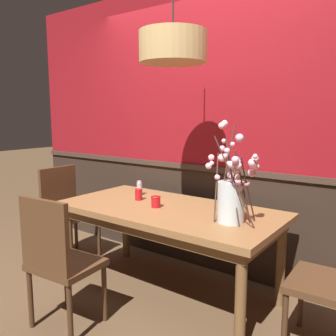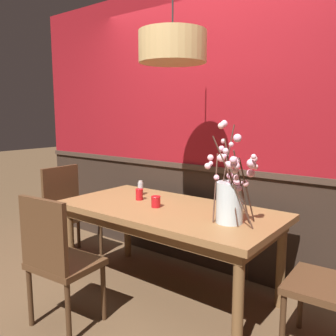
{
  "view_description": "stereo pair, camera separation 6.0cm",
  "coord_description": "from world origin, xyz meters",
  "px_view_note": "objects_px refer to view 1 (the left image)",
  "views": [
    {
      "loc": [
        1.64,
        -2.22,
        1.47
      ],
      "look_at": [
        0.0,
        0.0,
        1.05
      ],
      "focal_mm": 37.8,
      "sensor_mm": 36.0,
      "label": 1
    },
    {
      "loc": [
        1.68,
        -2.18,
        1.47
      ],
      "look_at": [
        0.0,
        0.0,
        1.05
      ],
      "focal_mm": 37.8,
      "sensor_mm": 36.0,
      "label": 2
    }
  ],
  "objects_px": {
    "candle_holder_nearer_edge": "(139,194)",
    "condiment_bottle": "(139,188)",
    "chair_near_side_left": "(58,257)",
    "candle_holder_nearer_center": "(156,202)",
    "vase_with_blossoms": "(231,196)",
    "dining_table": "(168,217)",
    "chair_head_west_end": "(66,207)",
    "chair_far_side_right": "(244,212)",
    "pendant_lamp": "(173,47)"
  },
  "relations": [
    {
      "from": "chair_near_side_left",
      "to": "condiment_bottle",
      "type": "bearing_deg",
      "value": 99.42
    },
    {
      "from": "chair_head_west_end",
      "to": "candle_holder_nearer_edge",
      "type": "relative_size",
      "value": 9.51
    },
    {
      "from": "vase_with_blossoms",
      "to": "pendant_lamp",
      "type": "relative_size",
      "value": 0.83
    },
    {
      "from": "dining_table",
      "to": "chair_far_side_right",
      "type": "distance_m",
      "value": 0.92
    },
    {
      "from": "candle_holder_nearer_edge",
      "to": "condiment_bottle",
      "type": "height_order",
      "value": "condiment_bottle"
    },
    {
      "from": "chair_near_side_left",
      "to": "candle_holder_nearer_center",
      "type": "relative_size",
      "value": 10.29
    },
    {
      "from": "candle_holder_nearer_edge",
      "to": "candle_holder_nearer_center",
      "type": "bearing_deg",
      "value": -20.26
    },
    {
      "from": "chair_head_west_end",
      "to": "vase_with_blossoms",
      "type": "distance_m",
      "value": 1.92
    },
    {
      "from": "candle_holder_nearer_center",
      "to": "pendant_lamp",
      "type": "height_order",
      "value": "pendant_lamp"
    },
    {
      "from": "dining_table",
      "to": "chair_far_side_right",
      "type": "relative_size",
      "value": 1.87
    },
    {
      "from": "pendant_lamp",
      "to": "chair_far_side_right",
      "type": "bearing_deg",
      "value": 81.52
    },
    {
      "from": "pendant_lamp",
      "to": "dining_table",
      "type": "bearing_deg",
      "value": 140.52
    },
    {
      "from": "dining_table",
      "to": "chair_head_west_end",
      "type": "relative_size",
      "value": 1.93
    },
    {
      "from": "chair_near_side_left",
      "to": "chair_head_west_end",
      "type": "bearing_deg",
      "value": 139.89
    },
    {
      "from": "chair_near_side_left",
      "to": "candle_holder_nearer_center",
      "type": "distance_m",
      "value": 0.86
    },
    {
      "from": "chair_head_west_end",
      "to": "candle_holder_nearer_center",
      "type": "bearing_deg",
      "value": -2.27
    },
    {
      "from": "candle_holder_nearer_edge",
      "to": "pendant_lamp",
      "type": "bearing_deg",
      "value": -16.63
    },
    {
      "from": "dining_table",
      "to": "candle_holder_nearer_center",
      "type": "height_order",
      "value": "candle_holder_nearer_center"
    },
    {
      "from": "dining_table",
      "to": "chair_head_west_end",
      "type": "height_order",
      "value": "chair_head_west_end"
    },
    {
      "from": "candle_holder_nearer_center",
      "to": "vase_with_blossoms",
      "type": "bearing_deg",
      "value": -0.63
    },
    {
      "from": "chair_head_west_end",
      "to": "chair_near_side_left",
      "type": "bearing_deg",
      "value": -40.11
    },
    {
      "from": "condiment_bottle",
      "to": "candle_holder_nearer_edge",
      "type": "bearing_deg",
      "value": -51.32
    },
    {
      "from": "chair_far_side_right",
      "to": "dining_table",
      "type": "bearing_deg",
      "value": -106.36
    },
    {
      "from": "chair_near_side_left",
      "to": "pendant_lamp",
      "type": "distance_m",
      "value": 1.66
    },
    {
      "from": "candle_holder_nearer_edge",
      "to": "pendant_lamp",
      "type": "height_order",
      "value": "pendant_lamp"
    },
    {
      "from": "chair_far_side_right",
      "to": "chair_head_west_end",
      "type": "bearing_deg",
      "value": -150.24
    },
    {
      "from": "dining_table",
      "to": "chair_near_side_left",
      "type": "xyz_separation_m",
      "value": [
        -0.3,
        -0.84,
        -0.12
      ]
    },
    {
      "from": "candle_holder_nearer_center",
      "to": "candle_holder_nearer_edge",
      "type": "height_order",
      "value": "candle_holder_nearer_edge"
    },
    {
      "from": "dining_table",
      "to": "vase_with_blossoms",
      "type": "height_order",
      "value": "vase_with_blossoms"
    },
    {
      "from": "dining_table",
      "to": "condiment_bottle",
      "type": "xyz_separation_m",
      "value": [
        -0.47,
        0.19,
        0.15
      ]
    },
    {
      "from": "chair_near_side_left",
      "to": "condiment_bottle",
      "type": "relative_size",
      "value": 7.02
    },
    {
      "from": "dining_table",
      "to": "chair_near_side_left",
      "type": "height_order",
      "value": "chair_near_side_left"
    },
    {
      "from": "dining_table",
      "to": "chair_head_west_end",
      "type": "bearing_deg",
      "value": -179.72
    },
    {
      "from": "vase_with_blossoms",
      "to": "condiment_bottle",
      "type": "relative_size",
      "value": 5.22
    },
    {
      "from": "chair_near_side_left",
      "to": "pendant_lamp",
      "type": "relative_size",
      "value": 1.12
    },
    {
      "from": "chair_far_side_right",
      "to": "condiment_bottle",
      "type": "distance_m",
      "value": 1.03
    },
    {
      "from": "vase_with_blossoms",
      "to": "condiment_bottle",
      "type": "height_order",
      "value": "vase_with_blossoms"
    },
    {
      "from": "vase_with_blossoms",
      "to": "condiment_bottle",
      "type": "distance_m",
      "value": 1.09
    },
    {
      "from": "candle_holder_nearer_center",
      "to": "pendant_lamp",
      "type": "xyz_separation_m",
      "value": [
        0.19,
        -0.04,
        1.17
      ]
    },
    {
      "from": "dining_table",
      "to": "vase_with_blossoms",
      "type": "relative_size",
      "value": 2.57
    },
    {
      "from": "candle_holder_nearer_center",
      "to": "condiment_bottle",
      "type": "height_order",
      "value": "condiment_bottle"
    },
    {
      "from": "dining_table",
      "to": "condiment_bottle",
      "type": "height_order",
      "value": "condiment_bottle"
    },
    {
      "from": "chair_near_side_left",
      "to": "candle_holder_nearer_edge",
      "type": "xyz_separation_m",
      "value": [
        -0.05,
        0.89,
        0.26
      ]
    },
    {
      "from": "candle_holder_nearer_center",
      "to": "chair_far_side_right",
      "type": "bearing_deg",
      "value": 70.04
    },
    {
      "from": "chair_far_side_right",
      "to": "candle_holder_nearer_edge",
      "type": "bearing_deg",
      "value": -126.17
    },
    {
      "from": "candle_holder_nearer_center",
      "to": "candle_holder_nearer_edge",
      "type": "xyz_separation_m",
      "value": [
        -0.27,
        0.1,
        0.0
      ]
    },
    {
      "from": "chair_head_west_end",
      "to": "candle_holder_nearer_edge",
      "type": "distance_m",
      "value": 0.97
    },
    {
      "from": "chair_far_side_right",
      "to": "pendant_lamp",
      "type": "bearing_deg",
      "value": -98.48
    },
    {
      "from": "vase_with_blossoms",
      "to": "chair_near_side_left",
      "type": "bearing_deg",
      "value": -138.42
    },
    {
      "from": "dining_table",
      "to": "candle_holder_nearer_edge",
      "type": "height_order",
      "value": "candle_holder_nearer_edge"
    }
  ]
}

